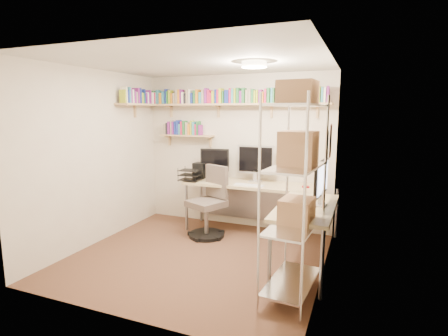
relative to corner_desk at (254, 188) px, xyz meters
The scene contains 6 objects.
ground 1.31m from the corner_desk, 118.55° to the right, with size 3.20×3.20×0.00m, color #432A1C.
room_shell 1.29m from the corner_desk, 118.36° to the right, with size 3.24×3.04×2.52m.
wall_shelves 1.58m from the corner_desk, 156.97° to the left, with size 3.12×1.09×0.80m.
corner_desk is the anchor object (origin of this frame).
office_chair 0.76m from the corner_desk, behind, with size 0.64×0.64×1.09m.
wire_rack 1.74m from the corner_desk, 58.22° to the right, with size 0.52×0.93×2.20m.
Camera 1 is at (1.97, -3.93, 1.91)m, focal length 28.00 mm.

